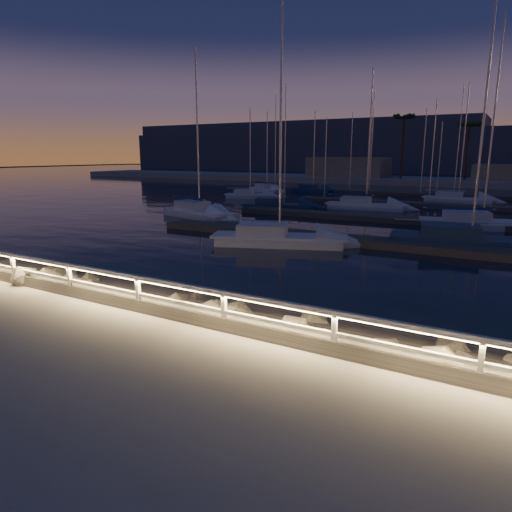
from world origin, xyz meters
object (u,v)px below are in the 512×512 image
object	(u,v)px
guard_rail	(112,280)
sailboat_a	(198,212)
sailboat_e	(249,195)
sailboat_f	(277,205)
sailboat_i	(266,189)
sailboat_g	(479,222)
sailboat_j	(364,205)
sailboat_k	(456,198)
sailboat_m	(312,189)
sailboat_c	(466,240)
sailboat_b	(276,237)

from	to	relation	value
guard_rail	sailboat_a	world-z (taller)	sailboat_a
sailboat_e	sailboat_f	world-z (taller)	sailboat_f
sailboat_i	sailboat_g	bearing A→B (deg)	-10.79
sailboat_e	sailboat_g	size ratio (longest dim) A/B	0.73
sailboat_j	sailboat_k	size ratio (longest dim) A/B	1.02
sailboat_e	sailboat_f	xyz separation A→B (m)	(8.02, -8.26, 0.01)
sailboat_i	sailboat_m	distance (m)	6.28
guard_rail	sailboat_k	xyz separation A→B (m)	(4.37, 44.41, -0.97)
sailboat_c	sailboat_m	distance (m)	38.11
sailboat_e	sailboat_k	xyz separation A→B (m)	(21.64, 7.59, 0.01)
sailboat_c	sailboat_m	world-z (taller)	sailboat_c
sailboat_c	sailboat_k	bearing A→B (deg)	88.24
sailboat_g	sailboat_j	size ratio (longest dim) A/B	1.11
sailboat_e	sailboat_i	size ratio (longest dim) A/B	0.96
sailboat_f	sailboat_k	distance (m)	20.89
sailboat_e	sailboat_i	world-z (taller)	sailboat_i
sailboat_g	sailboat_k	bearing A→B (deg)	86.36
sailboat_e	sailboat_j	bearing A→B (deg)	-33.62
sailboat_g	sailboat_m	world-z (taller)	sailboat_g
sailboat_b	sailboat_k	size ratio (longest dim) A/B	1.06
sailboat_c	guard_rail	bearing A→B (deg)	-123.57
sailboat_a	guard_rail	bearing A→B (deg)	-42.47
sailboat_g	sailboat_i	xyz separation A→B (m)	(-28.13, 20.25, -0.03)
sailboat_f	sailboat_g	bearing A→B (deg)	-27.96
sailboat_f	sailboat_i	distance (m)	20.64
sailboat_a	sailboat_b	distance (m)	13.15
guard_rail	sailboat_k	size ratio (longest dim) A/B	3.57
sailboat_i	sailboat_j	distance (m)	22.16
sailboat_j	sailboat_k	world-z (taller)	sailboat_j
sailboat_b	sailboat_g	xyz separation A→B (m)	(9.52, 12.39, -0.00)
sailboat_f	sailboat_j	distance (m)	8.17
sailboat_c	sailboat_m	size ratio (longest dim) A/B	1.36
sailboat_a	sailboat_k	xyz separation A→B (m)	(16.85, 23.72, -0.06)
guard_rail	sailboat_b	size ratio (longest dim) A/B	3.37
sailboat_a	sailboat_f	distance (m)	8.51
sailboat_b	sailboat_j	world-z (taller)	sailboat_b
guard_rail	sailboat_b	distance (m)	13.60
sailboat_b	sailboat_e	size ratio (longest dim) A/B	1.27
sailboat_e	sailboat_g	world-z (taller)	sailboat_g
sailboat_a	sailboat_k	distance (m)	29.09
sailboat_g	sailboat_k	world-z (taller)	sailboat_g
sailboat_a	sailboat_e	size ratio (longest dim) A/B	1.29
sailboat_a	sailboat_k	world-z (taller)	sailboat_a
sailboat_j	sailboat_m	bearing A→B (deg)	119.57
sailboat_e	sailboat_a	bearing A→B (deg)	-92.34
sailboat_b	sailboat_f	world-z (taller)	sailboat_b
sailboat_b	sailboat_c	world-z (taller)	sailboat_c
sailboat_j	sailboat_b	bearing A→B (deg)	-95.13
sailboat_i	sailboat_m	xyz separation A→B (m)	(5.63, 2.78, -0.00)
sailboat_e	sailboat_f	bearing A→B (deg)	-64.70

